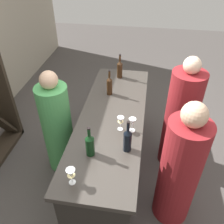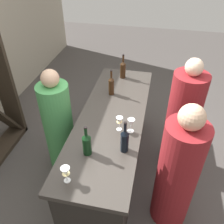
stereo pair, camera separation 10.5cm
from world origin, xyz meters
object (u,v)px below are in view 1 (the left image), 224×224
at_px(wine_bottle_leftmost_dark_green, 90,144).
at_px(wine_glass_near_center, 121,121).
at_px(person_server_behind, 57,127).
at_px(person_left_guest, 179,171).
at_px(person_center_guest, 180,120).
at_px(wine_glass_near_left, 132,122).
at_px(wine_bottle_second_left_near_black, 127,140).
at_px(wine_glass_near_right, 71,174).
at_px(wine_bottle_center_amber_brown, 110,85).
at_px(wine_bottle_second_right_amber_brown, 120,69).

distance_m(wine_bottle_leftmost_dark_green, wine_glass_near_center, 0.44).
distance_m(wine_bottle_leftmost_dark_green, person_server_behind, 0.94).
distance_m(person_left_guest, person_center_guest, 0.80).
xyz_separation_m(person_left_guest, person_server_behind, (0.48, 1.43, -0.04)).
distance_m(wine_glass_near_left, person_center_guest, 0.86).
bearing_deg(wine_bottle_leftmost_dark_green, wine_bottle_second_left_near_black, -71.67).
xyz_separation_m(wine_bottle_second_left_near_black, wine_glass_near_right, (-0.44, 0.40, -0.02)).
height_order(wine_glass_near_right, person_server_behind, person_server_behind).
relative_size(wine_bottle_center_amber_brown, wine_glass_near_center, 2.09).
bearing_deg(wine_glass_near_left, wine_bottle_center_amber_brown, 28.00).
height_order(wine_glass_near_center, person_server_behind, person_server_behind).
bearing_deg(wine_bottle_second_right_amber_brown, wine_glass_near_center, -171.87).
distance_m(wine_glass_near_center, person_left_guest, 0.76).
relative_size(wine_bottle_second_right_amber_brown, wine_glass_near_right, 2.15).
bearing_deg(person_left_guest, wine_bottle_second_left_near_black, -1.80).
bearing_deg(wine_bottle_second_right_amber_brown, person_server_behind, 142.56).
relative_size(wine_bottle_leftmost_dark_green, wine_bottle_second_left_near_black, 0.94).
bearing_deg(wine_glass_near_right, wine_glass_near_left, -30.62).
distance_m(wine_bottle_leftmost_dark_green, wine_bottle_center_amber_brown, 1.02).
xyz_separation_m(wine_bottle_leftmost_dark_green, person_left_guest, (0.13, -0.85, -0.37)).
distance_m(wine_bottle_center_amber_brown, person_left_guest, 1.29).
distance_m(wine_bottle_second_right_amber_brown, person_server_behind, 1.15).
xyz_separation_m(wine_bottle_center_amber_brown, person_server_behind, (-0.41, 0.58, -0.42)).
bearing_deg(person_server_behind, wine_glass_near_right, -77.75).
xyz_separation_m(wine_bottle_second_right_amber_brown, person_center_guest, (-0.53, -0.83, -0.36)).
bearing_deg(wine_glass_near_right, wine_bottle_leftmost_dark_green, -13.01).
height_order(wine_bottle_second_right_amber_brown, wine_glass_near_right, wine_bottle_second_right_amber_brown).
bearing_deg(wine_glass_near_right, wine_bottle_second_left_near_black, -42.52).
height_order(wine_bottle_center_amber_brown, person_server_behind, person_server_behind).
bearing_deg(wine_glass_near_left, person_server_behind, 75.85).
xyz_separation_m(wine_bottle_center_amber_brown, wine_glass_near_center, (-0.64, -0.22, -0.02)).
bearing_deg(wine_bottle_second_left_near_black, wine_glass_near_right, 137.48).
xyz_separation_m(wine_glass_near_left, person_left_guest, (-0.25, -0.51, -0.36)).
xyz_separation_m(wine_bottle_second_right_amber_brown, wine_glass_near_right, (-1.80, 0.15, -0.02)).
relative_size(wine_bottle_second_left_near_black, person_left_guest, 0.22).
distance_m(wine_bottle_leftmost_dark_green, wine_bottle_second_left_near_black, 0.34).
height_order(wine_bottle_center_amber_brown, person_left_guest, person_left_guest).
relative_size(wine_bottle_second_left_near_black, wine_glass_near_center, 2.14).
distance_m(wine_glass_near_right, person_center_guest, 1.63).
distance_m(wine_bottle_second_left_near_black, person_left_guest, 0.65).
height_order(wine_bottle_center_amber_brown, person_center_guest, person_center_guest).
distance_m(person_left_guest, person_server_behind, 1.51).
height_order(wine_bottle_leftmost_dark_green, wine_glass_near_right, wine_bottle_leftmost_dark_green).
height_order(wine_glass_near_center, person_center_guest, person_center_guest).
bearing_deg(wine_bottle_second_right_amber_brown, wine_glass_near_right, 175.33).
xyz_separation_m(wine_bottle_leftmost_dark_green, person_server_behind, (0.61, 0.58, -0.41)).
relative_size(wine_bottle_second_right_amber_brown, person_center_guest, 0.22).
height_order(wine_bottle_second_right_amber_brown, person_left_guest, person_left_guest).
xyz_separation_m(wine_glass_near_right, person_server_behind, (0.94, 0.50, -0.40)).
bearing_deg(person_server_behind, person_center_guest, -3.86).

